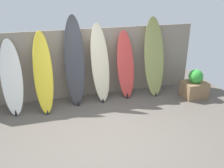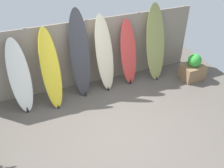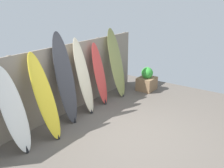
% 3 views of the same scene
% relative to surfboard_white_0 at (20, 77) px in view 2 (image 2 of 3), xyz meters
% --- Properties ---
extents(ground, '(7.68, 7.68, 0.00)m').
position_rel_surfboard_white_0_xyz_m(ground, '(1.78, -1.59, -0.84)').
color(ground, '#5B544C').
extents(fence_back, '(6.08, 0.11, 1.80)m').
position_rel_surfboard_white_0_xyz_m(fence_back, '(1.78, 0.42, 0.06)').
color(fence_back, gray).
rests_on(fence_back, ground).
extents(surfboard_white_0, '(0.49, 0.66, 1.70)m').
position_rel_surfboard_white_0_xyz_m(surfboard_white_0, '(0.00, 0.00, 0.00)').
color(surfboard_white_0, white).
rests_on(surfboard_white_0, ground).
extents(surfboard_yellow_1, '(0.46, 0.79, 1.85)m').
position_rel_surfboard_white_0_xyz_m(surfboard_yellow_1, '(0.71, -0.08, 0.08)').
color(surfboard_yellow_1, yellow).
rests_on(surfboard_yellow_1, ground).
extents(surfboard_charcoal_2, '(0.56, 0.63, 2.18)m').
position_rel_surfboard_white_0_xyz_m(surfboard_charcoal_2, '(1.47, 0.07, 0.24)').
color(surfboard_charcoal_2, '#38383D').
rests_on(surfboard_charcoal_2, ground).
extents(surfboard_cream_3, '(0.52, 0.59, 1.97)m').
position_rel_surfboard_white_0_xyz_m(surfboard_cream_3, '(2.11, 0.06, 0.14)').
color(surfboard_cream_3, beige).
rests_on(surfboard_cream_3, ground).
extents(surfboard_red_4, '(0.50, 0.48, 1.75)m').
position_rel_surfboard_white_0_xyz_m(surfboard_red_4, '(2.79, 0.07, 0.02)').
color(surfboard_red_4, '#D13D38').
rests_on(surfboard_red_4, ground).
extents(surfboard_olive_5, '(0.58, 0.62, 2.06)m').
position_rel_surfboard_white_0_xyz_m(surfboard_olive_5, '(3.58, 0.04, 0.18)').
color(surfboard_olive_5, olive).
rests_on(surfboard_olive_5, ground).
extents(planter_box, '(0.60, 0.51, 0.77)m').
position_rel_surfboard_white_0_xyz_m(planter_box, '(4.54, -0.52, -0.52)').
color(planter_box, '#846647').
rests_on(planter_box, ground).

